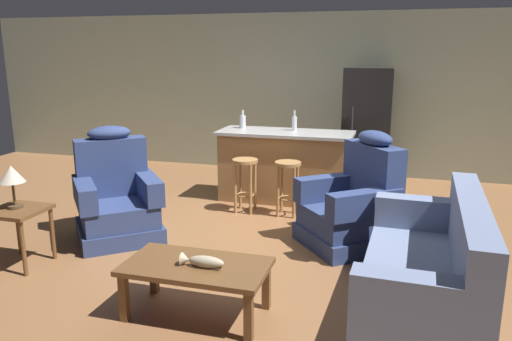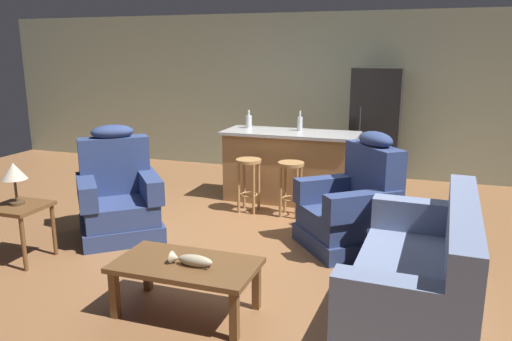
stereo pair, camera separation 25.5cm
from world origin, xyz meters
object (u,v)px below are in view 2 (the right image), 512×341
object	(u,v)px
bar_stool_left	(249,175)
bar_stool_right	(291,179)
bottle_short_amber	(300,123)
coffee_table	(186,269)
recliner_near_island	(354,207)
fish_figurine	(191,260)
couch	(421,279)
recliner_near_lamp	(119,197)
bottle_tall_green	(249,121)
table_lamp	(14,173)
end_table	(20,215)
kitchen_island	(290,166)
refrigerator	(375,128)

from	to	relation	value
bar_stool_left	bar_stool_right	xyz separation A→B (m)	(0.55, 0.00, 0.00)
bottle_short_amber	coffee_table	bearing A→B (deg)	-91.05
recliner_near_island	coffee_table	bearing A→B (deg)	21.30
fish_figurine	bar_stool_left	distance (m)	2.63
couch	recliner_near_lamp	size ratio (longest dim) A/B	1.61
recliner_near_island	bottle_tall_green	bearing A→B (deg)	-80.98
bar_stool_right	bottle_short_amber	size ratio (longest dim) A/B	2.52
table_lamp	bar_stool_left	xyz separation A→B (m)	(1.60, 2.14, -0.40)
end_table	kitchen_island	world-z (taller)	kitchen_island
couch	bottle_short_amber	distance (m)	3.36
couch	bottle_tall_green	xyz separation A→B (m)	(-2.38, 2.85, 0.70)
table_lamp	refrigerator	distance (m)	4.94
recliner_near_island	table_lamp	xyz separation A→B (m)	(-3.02, -1.39, 0.45)
kitchen_island	bar_stool_left	size ratio (longest dim) A/B	2.65
end_table	bottle_short_amber	distance (m)	3.59
coffee_table	end_table	world-z (taller)	end_table
couch	refrigerator	bearing A→B (deg)	-76.82
couch	table_lamp	size ratio (longest dim) A/B	4.71
couch	bar_stool_left	world-z (taller)	couch
fish_figurine	bar_stool_left	size ratio (longest dim) A/B	0.50
recliner_near_island	table_lamp	size ratio (longest dim) A/B	2.93
fish_figurine	kitchen_island	xyz separation A→B (m)	(-0.10, 3.21, 0.02)
fish_figurine	refrigerator	distance (m)	4.52
couch	bottle_short_amber	size ratio (longest dim) A/B	7.16
end_table	coffee_table	bearing A→B (deg)	-11.56
couch	kitchen_island	world-z (taller)	kitchen_island
end_table	bar_stool_left	xyz separation A→B (m)	(1.56, 2.15, 0.01)
recliner_near_island	end_table	size ratio (longest dim) A/B	2.14
kitchen_island	refrigerator	distance (m)	1.61
end_table	bottle_tall_green	distance (m)	3.24
recliner_near_island	kitchen_island	size ratio (longest dim) A/B	0.67
couch	kitchen_island	bearing A→B (deg)	-55.04
table_lamp	kitchen_island	xyz separation A→B (m)	(1.96, 2.77, -0.39)
recliner_near_lamp	end_table	xyz separation A→B (m)	(-0.47, -0.92, 0.04)
recliner_near_lamp	recliner_near_island	xyz separation A→B (m)	(2.51, 0.48, 0.00)
table_lamp	kitchen_island	world-z (taller)	table_lamp
end_table	bar_stool_left	distance (m)	2.66
kitchen_island	bottle_short_amber	size ratio (longest dim) A/B	6.68
couch	fish_figurine	bearing A→B (deg)	19.16
fish_figurine	kitchen_island	world-z (taller)	kitchen_island
coffee_table	bar_stool_left	xyz separation A→B (m)	(-0.40, 2.55, 0.11)
end_table	refrigerator	distance (m)	4.95
bar_stool_right	recliner_near_island	bearing A→B (deg)	-40.56
end_table	kitchen_island	bearing A→B (deg)	55.19
kitchen_island	bottle_short_amber	xyz separation A→B (m)	(0.09, 0.12, 0.57)
coffee_table	bar_stool_right	size ratio (longest dim) A/B	1.62
bar_stool_right	coffee_table	bearing A→B (deg)	-93.28
recliner_near_lamp	table_lamp	world-z (taller)	recliner_near_lamp
end_table	kitchen_island	size ratio (longest dim) A/B	0.31
table_lamp	bottle_short_amber	bearing A→B (deg)	54.53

